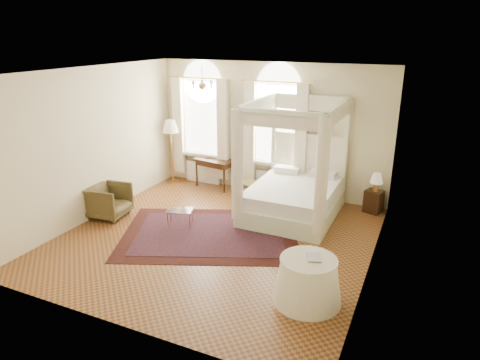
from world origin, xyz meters
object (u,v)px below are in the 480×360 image
at_px(stool, 249,186).
at_px(floor_lamp, 171,129).
at_px(nightstand, 374,201).
at_px(armchair, 109,201).
at_px(side_table, 308,280).
at_px(canopy_bed, 293,191).
at_px(coffee_table, 180,211).
at_px(writing_desk, 215,163).

distance_m(stool, floor_lamp, 2.76).
xyz_separation_m(nightstand, stool, (-2.90, -0.53, 0.13)).
relative_size(armchair, side_table, 0.77).
distance_m(canopy_bed, coffee_table, 2.55).
bearing_deg(floor_lamp, coffee_table, -54.25).
relative_size(nightstand, armchair, 0.64).
relative_size(canopy_bed, writing_desk, 2.34).
xyz_separation_m(nightstand, floor_lamp, (-5.40, -0.11, 1.22)).
bearing_deg(coffee_table, stool, 68.28).
bearing_deg(canopy_bed, stool, 160.51).
relative_size(canopy_bed, armchair, 3.13).
bearing_deg(side_table, nightstand, 83.86).
bearing_deg(nightstand, stool, -169.63).
bearing_deg(stool, coffee_table, -111.72).
height_order(nightstand, floor_lamp, floor_lamp).
bearing_deg(coffee_table, side_table, -25.14).
bearing_deg(nightstand, side_table, -96.14).
xyz_separation_m(writing_desk, stool, (1.23, -0.53, -0.27)).
bearing_deg(armchair, floor_lamp, -7.05).
xyz_separation_m(writing_desk, floor_lamp, (-1.26, -0.11, 0.82)).
bearing_deg(stool, side_table, -54.63).
distance_m(nightstand, coffee_table, 4.45).
height_order(canopy_bed, stool, canopy_bed).
xyz_separation_m(writing_desk, coffee_table, (0.45, -2.49, -0.33)).
bearing_deg(side_table, canopy_bed, 111.79).
relative_size(writing_desk, side_table, 1.03).
distance_m(stool, armchair, 3.33).
xyz_separation_m(armchair, side_table, (4.97, -1.29, -0.02)).
distance_m(writing_desk, armchair, 3.02).
bearing_deg(armchair, stool, -55.66).
height_order(writing_desk, coffee_table, writing_desk).
height_order(nightstand, writing_desk, writing_desk).
bearing_deg(floor_lamp, writing_desk, 4.79).
xyz_separation_m(stool, floor_lamp, (-2.50, 0.43, 1.09)).
xyz_separation_m(stool, armchair, (-2.50, -2.20, -0.02)).
xyz_separation_m(canopy_bed, coffee_table, (-2.04, -1.51, -0.26)).
height_order(writing_desk, floor_lamp, floor_lamp).
distance_m(coffee_table, side_table, 3.59).
bearing_deg(writing_desk, floor_lamp, -175.21).
distance_m(armchair, side_table, 5.13).
distance_m(canopy_bed, stool, 1.35).
relative_size(canopy_bed, floor_lamp, 1.49).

